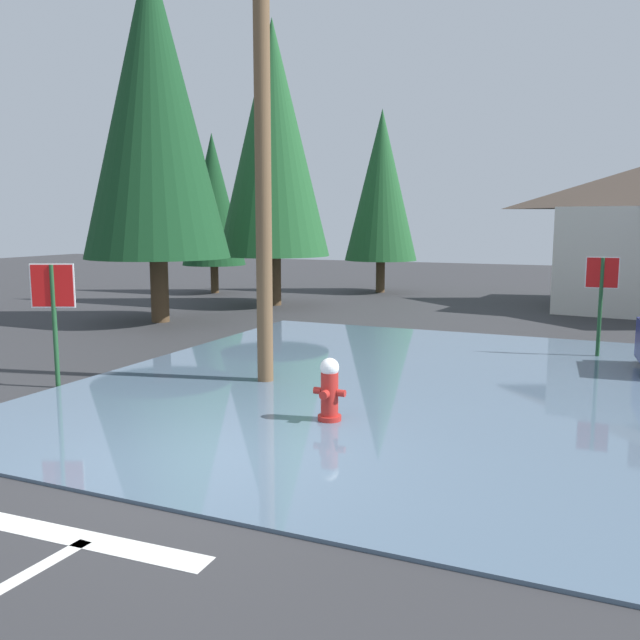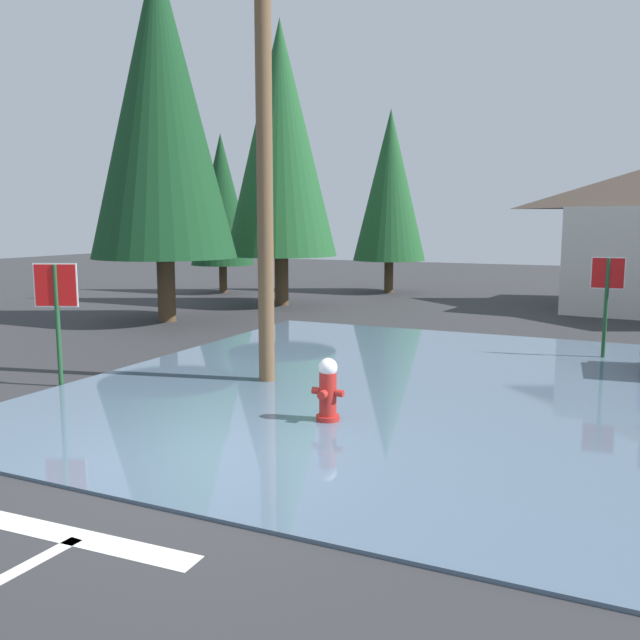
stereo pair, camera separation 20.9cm
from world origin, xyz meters
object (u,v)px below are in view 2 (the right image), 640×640
at_px(pine_tree_tall_left, 222,200).
at_px(pine_tree_far_center, 390,186).
at_px(utility_pole, 264,135).
at_px(pine_tree_short_left, 280,140).
at_px(stop_sign_far, 607,288).
at_px(stop_sign_near, 56,299).
at_px(pine_tree_mid_left, 160,107).
at_px(fire_hydrant, 328,391).

bearing_deg(pine_tree_tall_left, pine_tree_far_center, 25.94).
bearing_deg(utility_pole, pine_tree_tall_left, 125.84).
height_order(pine_tree_tall_left, pine_tree_short_left, pine_tree_short_left).
distance_m(utility_pole, pine_tree_far_center, 15.92).
xyz_separation_m(stop_sign_far, pine_tree_far_center, (-8.48, 10.84, 2.76)).
distance_m(pine_tree_tall_left, pine_tree_short_left, 5.14).
relative_size(stop_sign_near, pine_tree_mid_left, 0.21).
xyz_separation_m(utility_pole, pine_tree_short_left, (-5.11, 10.10, 1.25)).
height_order(pine_tree_mid_left, pine_tree_short_left, pine_tree_mid_left).
bearing_deg(pine_tree_tall_left, fire_hydrant, -52.36).
height_order(stop_sign_far, pine_tree_short_left, pine_tree_short_left).
bearing_deg(stop_sign_near, pine_tree_mid_left, 114.11).
relative_size(stop_sign_near, utility_pole, 0.26).
xyz_separation_m(utility_pole, stop_sign_far, (5.33, 4.76, -2.79)).
xyz_separation_m(fire_hydrant, utility_pole, (-1.98, 1.77, 3.83)).
bearing_deg(stop_sign_near, stop_sign_far, 37.63).
distance_m(stop_sign_near, fire_hydrant, 5.21).
relative_size(fire_hydrant, pine_tree_far_center, 0.13).
distance_m(fire_hydrant, pine_tree_far_center, 18.51).
bearing_deg(pine_tree_tall_left, stop_sign_far, -28.64).
distance_m(stop_sign_near, pine_tree_tall_left, 15.79).
height_order(stop_sign_far, pine_tree_mid_left, pine_tree_mid_left).
xyz_separation_m(utility_pole, pine_tree_far_center, (-3.15, 15.60, -0.04)).
xyz_separation_m(pine_tree_tall_left, pine_tree_mid_left, (2.87, -7.35, 2.28)).
relative_size(stop_sign_near, stop_sign_far, 1.01).
bearing_deg(utility_pole, pine_tree_far_center, 101.40).
height_order(stop_sign_near, pine_tree_short_left, pine_tree_short_left).
bearing_deg(stop_sign_far, pine_tree_far_center, 128.04).
xyz_separation_m(stop_sign_far, pine_tree_tall_left, (-14.49, 7.91, 2.20)).
relative_size(stop_sign_near, pine_tree_tall_left, 0.34).
xyz_separation_m(pine_tree_short_left, pine_tree_far_center, (1.96, 5.50, -1.28)).
relative_size(utility_pole, pine_tree_short_left, 0.87).
bearing_deg(pine_tree_tall_left, pine_tree_mid_left, -68.66).
xyz_separation_m(stop_sign_near, pine_tree_short_left, (-1.99, 11.85, 4.01)).
bearing_deg(pine_tree_short_left, stop_sign_near, -80.47).
relative_size(pine_tree_tall_left, pine_tree_short_left, 0.67).
height_order(stop_sign_near, fire_hydrant, stop_sign_near).
relative_size(stop_sign_near, pine_tree_far_center, 0.30).
relative_size(fire_hydrant, stop_sign_far, 0.44).
bearing_deg(pine_tree_far_center, pine_tree_tall_left, -154.06).
bearing_deg(stop_sign_far, pine_tree_mid_left, 177.24).
bearing_deg(pine_tree_far_center, stop_sign_near, -89.90).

